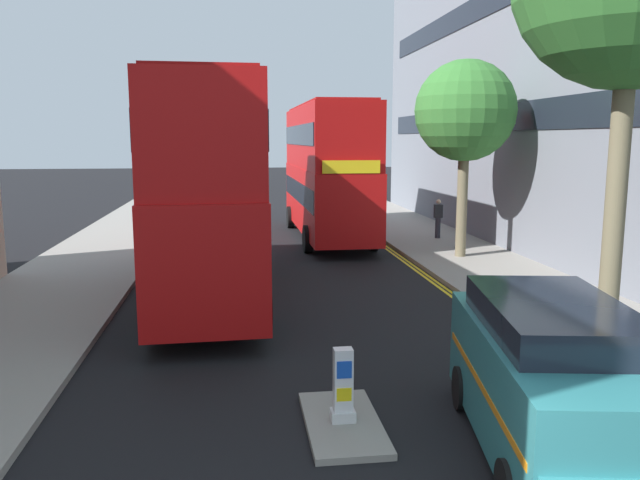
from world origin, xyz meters
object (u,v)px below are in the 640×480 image
(double_decker_bus_away, at_px, (206,185))
(pedestrian_far, at_px, (438,218))
(double_decker_bus_oncoming, at_px, (327,168))
(keep_left_bollard, at_px, (343,388))
(taxi_minivan, at_px, (556,383))

(double_decker_bus_away, xyz_separation_m, pedestrian_far, (9.10, 8.01, -2.04))
(double_decker_bus_away, height_order, double_decker_bus_oncoming, same)
(double_decker_bus_oncoming, xyz_separation_m, pedestrian_far, (4.46, -1.46, -2.04))
(double_decker_bus_away, bearing_deg, keep_left_bollard, -74.58)
(pedestrian_far, bearing_deg, double_decker_bus_away, -138.64)
(keep_left_bollard, bearing_deg, double_decker_bus_away, 105.42)
(taxi_minivan, relative_size, pedestrian_far, 3.13)
(double_decker_bus_oncoming, bearing_deg, keep_left_bollard, -97.49)
(double_decker_bus_oncoming, distance_m, pedestrian_far, 5.12)
(double_decker_bus_away, distance_m, taxi_minivan, 10.99)
(double_decker_bus_away, height_order, taxi_minivan, double_decker_bus_away)
(keep_left_bollard, height_order, pedestrian_far, pedestrian_far)
(double_decker_bus_away, relative_size, double_decker_bus_oncoming, 1.00)
(double_decker_bus_away, xyz_separation_m, taxi_minivan, (4.90, -9.64, -1.96))
(keep_left_bollard, relative_size, pedestrian_far, 0.69)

